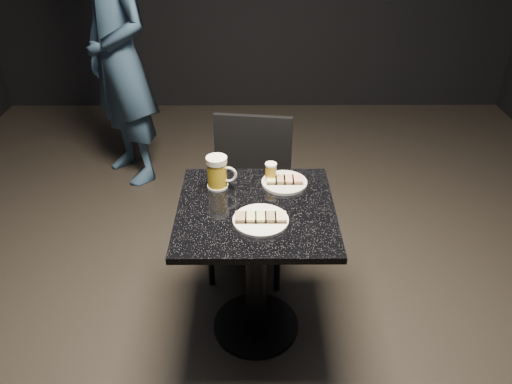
# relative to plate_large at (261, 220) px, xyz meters

# --- Properties ---
(floor) EXTENTS (6.00, 6.00, 0.00)m
(floor) POSITION_rel_plate_large_xyz_m (-0.02, 0.11, -0.76)
(floor) COLOR black
(floor) RESTS_ON ground
(plate_large) EXTENTS (0.24, 0.24, 0.01)m
(plate_large) POSITION_rel_plate_large_xyz_m (0.00, 0.00, 0.00)
(plate_large) COLOR white
(plate_large) RESTS_ON table
(plate_small) EXTENTS (0.22, 0.22, 0.01)m
(plate_small) POSITION_rel_plate_large_xyz_m (0.12, 0.31, 0.00)
(plate_small) COLOR silver
(plate_small) RESTS_ON table
(patron) EXTENTS (0.78, 0.79, 1.84)m
(patron) POSITION_rel_plate_large_xyz_m (-0.97, 1.72, 0.16)
(patron) COLOR navy
(patron) RESTS_ON floor
(table) EXTENTS (0.70, 0.70, 0.75)m
(table) POSITION_rel_plate_large_xyz_m (-0.02, 0.11, -0.25)
(table) COLOR black
(table) RESTS_ON floor
(beer_mug) EXTENTS (0.14, 0.10, 0.16)m
(beer_mug) POSITION_rel_plate_large_xyz_m (-0.20, 0.28, 0.07)
(beer_mug) COLOR silver
(beer_mug) RESTS_ON table
(beer_tumbler) EXTENTS (0.06, 0.06, 0.10)m
(beer_tumbler) POSITION_rel_plate_large_xyz_m (0.05, 0.33, 0.04)
(beer_tumbler) COLOR white
(beer_tumbler) RESTS_ON table
(chair) EXTENTS (0.50, 0.50, 0.89)m
(chair) POSITION_rel_plate_large_xyz_m (-0.05, 0.67, -0.25)
(chair) COLOR black
(chair) RESTS_ON floor
(canapes_on_plate_large) EXTENTS (0.22, 0.07, 0.02)m
(canapes_on_plate_large) POSITION_rel_plate_large_xyz_m (-0.00, -0.00, 0.02)
(canapes_on_plate_large) COLOR #4C3521
(canapes_on_plate_large) RESTS_ON plate_large
(canapes_on_plate_small) EXTENTS (0.17, 0.07, 0.02)m
(canapes_on_plate_small) POSITION_rel_plate_large_xyz_m (0.12, 0.31, 0.02)
(canapes_on_plate_small) COLOR #4C3521
(canapes_on_plate_small) RESTS_ON plate_small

